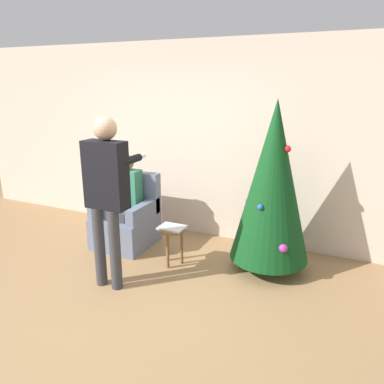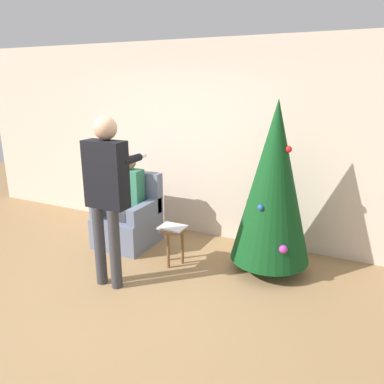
{
  "view_description": "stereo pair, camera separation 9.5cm",
  "coord_description": "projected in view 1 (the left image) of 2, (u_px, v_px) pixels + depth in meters",
  "views": [
    {
      "loc": [
        2.17,
        -2.54,
        2.16
      ],
      "look_at": [
        0.56,
        0.96,
        1.02
      ],
      "focal_mm": 35.0,
      "sensor_mm": 36.0,
      "label": 1
    },
    {
      "loc": [
        2.25,
        -2.5,
        2.16
      ],
      "look_at": [
        0.56,
        0.96,
        1.02
      ],
      "focal_mm": 35.0,
      "sensor_mm": 36.0,
      "label": 2
    }
  ],
  "objects": [
    {
      "name": "person_standing",
      "position": [
        107.0,
        187.0,
        3.86
      ],
      "size": [
        0.46,
        0.57,
        1.83
      ],
      "color": "#38383D",
      "rests_on": "ground_plane"
    },
    {
      "name": "person_seated",
      "position": [
        125.0,
        197.0,
        5.0
      ],
      "size": [
        0.36,
        0.46,
        1.23
      ],
      "color": "#38383D",
      "rests_on": "ground_plane"
    },
    {
      "name": "side_stool",
      "position": [
        172.0,
        236.0,
        4.51
      ],
      "size": [
        0.33,
        0.33,
        0.47
      ],
      "color": "brown",
      "rests_on": "ground_plane"
    },
    {
      "name": "wall_back",
      "position": [
        193.0,
        141.0,
        5.26
      ],
      "size": [
        8.0,
        0.06,
        2.7
      ],
      "color": "beige",
      "rests_on": "ground_plane"
    },
    {
      "name": "laptop",
      "position": [
        172.0,
        227.0,
        4.48
      ],
      "size": [
        0.31,
        0.25,
        0.02
      ],
      "color": "silver",
      "rests_on": "side_stool"
    },
    {
      "name": "armchair",
      "position": [
        127.0,
        221.0,
        5.12
      ],
      "size": [
        0.71,
        0.75,
        0.96
      ],
      "color": "slate",
      "rests_on": "ground_plane"
    },
    {
      "name": "christmas_tree",
      "position": [
        273.0,
        182.0,
        4.19
      ],
      "size": [
        0.91,
        0.91,
        1.99
      ],
      "color": "brown",
      "rests_on": "ground_plane"
    },
    {
      "name": "ground_plane",
      "position": [
        100.0,
        309.0,
        3.69
      ],
      "size": [
        14.0,
        14.0,
        0.0
      ],
      "primitive_type": "plane",
      "color": "#99754C"
    }
  ]
}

